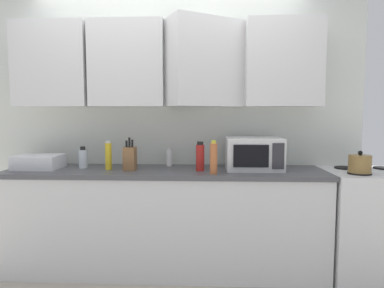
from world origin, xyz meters
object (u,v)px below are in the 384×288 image
at_px(knife_block, 130,158).
at_px(bottle_spice_jar, 214,158).
at_px(stove_range, 370,223).
at_px(bottle_white_jar, 169,157).
at_px(bottle_yellow_mustard, 108,156).
at_px(kettle, 360,164).
at_px(dish_rack, 39,162).
at_px(microwave, 254,154).
at_px(bottle_red_sauce, 200,157).
at_px(bottle_clear_tall, 83,158).

bearing_deg(knife_block, bottle_spice_jar, -12.26).
distance_m(stove_range, bottle_white_jar, 1.84).
bearing_deg(knife_block, stove_range, 0.88).
height_order(knife_block, bottle_yellow_mustard, knife_block).
xyz_separation_m(stove_range, bottle_yellow_mustard, (-2.26, -0.01, 0.57)).
xyz_separation_m(kettle, dish_rack, (-2.72, 0.16, -0.02)).
distance_m(kettle, dish_rack, 2.73).
xyz_separation_m(microwave, bottle_spice_jar, (-0.35, -0.24, -0.01)).
height_order(microwave, bottle_red_sauce, microwave).
bearing_deg(microwave, bottle_yellow_mustard, -177.04).
relative_size(microwave, bottle_red_sauce, 1.93).
xyz_separation_m(kettle, knife_block, (-1.90, 0.11, 0.02)).
bearing_deg(bottle_spice_jar, bottle_white_jar, 134.98).
xyz_separation_m(dish_rack, bottle_spice_jar, (1.55, -0.21, 0.07)).
relative_size(kettle, bottle_yellow_mustard, 0.71).
relative_size(dish_rack, bottle_red_sauce, 1.52).
bearing_deg(kettle, dish_rack, 176.64).
height_order(knife_block, bottle_red_sauce, knife_block).
relative_size(bottle_clear_tall, bottle_spice_jar, 0.71).
distance_m(bottle_clear_tall, bottle_yellow_mustard, 0.27).
relative_size(bottle_spice_jar, bottle_red_sauce, 1.09).
bearing_deg(bottle_clear_tall, stove_range, -1.50).
distance_m(knife_block, bottle_clear_tall, 0.46).
distance_m(bottle_clear_tall, bottle_white_jar, 0.78).
bearing_deg(stove_range, bottle_white_jar, 172.94).
bearing_deg(stove_range, microwave, 177.10).
bearing_deg(stove_range, knife_block, -179.12).
bearing_deg(bottle_spice_jar, bottle_red_sauce, 126.15).
bearing_deg(bottle_spice_jar, bottle_yellow_mustard, 169.25).
bearing_deg(knife_block, bottle_clear_tall, 167.72).
distance_m(microwave, bottle_red_sauce, 0.47).
bearing_deg(bottle_red_sauce, dish_rack, 177.79).
height_order(dish_rack, bottle_red_sauce, bottle_red_sauce).
bearing_deg(dish_rack, bottle_clear_tall, 6.89).
height_order(stove_range, bottle_spice_jar, bottle_spice_jar).
height_order(kettle, bottle_red_sauce, bottle_red_sauce).
xyz_separation_m(bottle_spice_jar, bottle_white_jar, (-0.40, 0.40, -0.05)).
distance_m(kettle, bottle_yellow_mustard, 2.09).
distance_m(kettle, bottle_clear_tall, 2.35).
xyz_separation_m(bottle_clear_tall, bottle_yellow_mustard, (0.26, -0.08, 0.03)).
relative_size(microwave, dish_rack, 1.26).
xyz_separation_m(knife_block, bottle_yellow_mustard, (-0.19, 0.02, 0.02)).
height_order(microwave, knife_block, knife_block).
distance_m(bottle_yellow_mustard, bottle_red_sauce, 0.80).
bearing_deg(dish_rack, bottle_white_jar, 9.79).
distance_m(knife_block, bottle_white_jar, 0.40).
height_order(stove_range, bottle_white_jar, bottle_white_jar).
bearing_deg(kettle, bottle_spice_jar, -177.68).
height_order(kettle, microwave, microwave).
distance_m(stove_range, dish_rack, 2.94).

